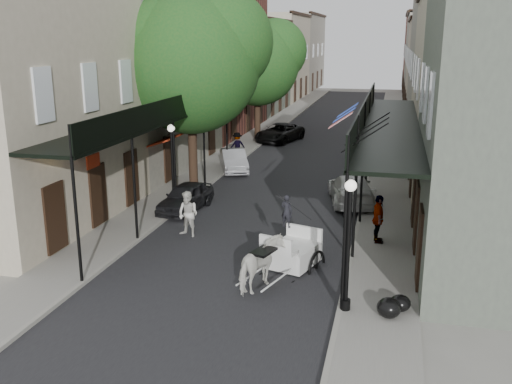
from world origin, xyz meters
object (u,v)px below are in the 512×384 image
Objects in this scene: tree_near at (199,57)px; lamppost_right_near at (348,244)px; lamppost_left at (172,165)px; pedestrian_sidewalk_right at (378,219)px; horse at (262,265)px; car_right_far at (366,150)px; pedestrian_walking at (188,214)px; car_left_far at (280,133)px; pedestrian_sidewalk_left at (237,146)px; car_right_near at (351,189)px; lamppost_right_far at (376,130)px; tree_far at (263,60)px; carriage at (298,234)px; car_left_mid at (234,161)px; car_left_near at (186,197)px.

lamppost_right_near is (8.30, -12.18, -4.44)m from tree_near.
lamppost_left is 9.23m from pedestrian_sidewalk_right.
car_right_far is at bearing -78.73° from horse.
tree_near reaches higher than car_right_far.
car_left_far is (-0.61, 21.00, -0.23)m from pedestrian_walking.
pedestrian_sidewalk_left reaches higher than car_right_far.
lamppost_left is 2.27× the size of pedestrian_sidewalk_left.
pedestrian_sidewalk_right is 5.53m from car_right_near.
car_right_near is (1.91, 10.00, -0.13)m from horse.
lamppost_right_near is at bearing -44.29° from lamppost_left.
lamppost_right_far is at bearing -80.67° from horse.
tree_near is 5.18× the size of horse.
car_right_near is (7.64, -15.18, -5.18)m from tree_far.
tree_near is 9.30m from pedestrian_walking.
lamppost_right_far is 16.80m from carriage.
car_left_mid is at bearing 31.31° from pedestrian_sidewalk_right.
pedestrian_sidewalk_right is at bearing -53.42° from car_left_far.
pedestrian_sidewalk_left is at bearing 115.91° from pedestrian_walking.
lamppost_left reaches higher than horse.
car_right_near is (7.60, -7.91, -0.28)m from pedestrian_sidewalk_left.
pedestrian_sidewalk_left reaches higher than car_left_near.
horse is (5.69, -11.18, -5.70)m from tree_near.
car_left_near is at bearing -122.97° from lamppost_right_far.
car_left_mid is (0.00, 7.87, 0.01)m from car_left_near.
lamppost_right_far is at bearing 90.00° from lamppost_right_near.
tree_far reaches higher than carriage.
pedestrian_sidewalk_left reaches higher than car_left_mid.
car_left_near is (-7.70, -11.87, -1.44)m from lamppost_right_far.
lamppost_left and lamppost_right_far have the same top height.
lamppost_right_far is at bearing 100.69° from carriage.
lamppost_left reaches higher than pedestrian_sidewalk_left.
lamppost_right_far is 16.36m from pedestrian_walking.
car_left_far is (1.27, 13.82, -5.83)m from tree_near.
lamppost_right_far reaches higher than horse.
tree_near reaches higher than car_left_near.
lamppost_left is at bearing 44.56° from car_right_far.
lamppost_right_near is 2.10× the size of pedestrian_walking.
tree_far is 26.31m from horse.
tree_near is 8.73m from pedestrian_sidewalk_left.
pedestrian_sidewalk_left is 0.45× the size of car_left_near.
carriage is 7.54m from car_left_near.
lamppost_right_near is at bearing -40.60° from car_left_near.
tree_near reaches higher than lamppost_left.
carriage is at bearing -61.37° from car_left_far.
tree_far reaches higher than car_right_near.
lamppost_left is at bearing -115.13° from car_left_mid.
pedestrian_walking is at bearing -59.32° from lamppost_left.
pedestrian_sidewalk_right is (0.67, -14.34, -1.03)m from lamppost_right_far.
tree_near is 15.39m from lamppost_right_near.
lamppost_right_near is 0.78× the size of car_left_far.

